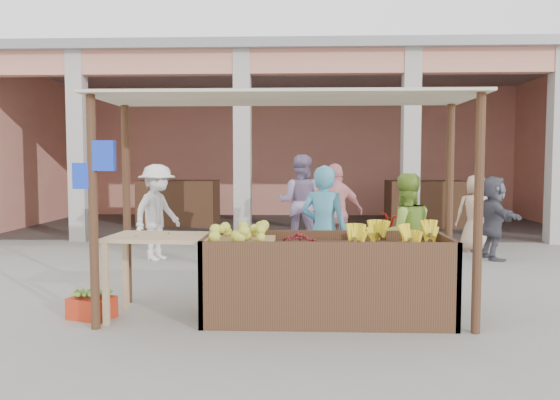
{
  "coord_description": "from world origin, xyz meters",
  "views": [
    {
      "loc": [
        0.22,
        -5.8,
        1.69
      ],
      "look_at": [
        -0.04,
        1.2,
        1.2
      ],
      "focal_mm": 35.0,
      "sensor_mm": 36.0,
      "label": 1
    }
  ],
  "objects_px": {
    "fruit_stall": "(326,282)",
    "motorcycle": "(362,241)",
    "red_crate": "(92,308)",
    "side_table": "(162,248)",
    "vendor_blue": "(324,226)",
    "vendor_green": "(405,232)"
  },
  "relations": [
    {
      "from": "fruit_stall",
      "to": "motorcycle",
      "type": "relative_size",
      "value": 1.48
    },
    {
      "from": "motorcycle",
      "to": "red_crate",
      "type": "bearing_deg",
      "value": 115.5
    },
    {
      "from": "side_table",
      "to": "motorcycle",
      "type": "height_order",
      "value": "motorcycle"
    },
    {
      "from": "red_crate",
      "to": "motorcycle",
      "type": "xyz_separation_m",
      "value": [
        3.21,
        2.7,
        0.34
      ]
    },
    {
      "from": "red_crate",
      "to": "side_table",
      "type": "bearing_deg",
      "value": 24.97
    },
    {
      "from": "red_crate",
      "to": "vendor_blue",
      "type": "distance_m",
      "value": 2.88
    },
    {
      "from": "vendor_green",
      "to": "motorcycle",
      "type": "xyz_separation_m",
      "value": [
        -0.33,
        1.63,
        -0.36
      ]
    },
    {
      "from": "vendor_green",
      "to": "motorcycle",
      "type": "height_order",
      "value": "vendor_green"
    },
    {
      "from": "side_table",
      "to": "motorcycle",
      "type": "bearing_deg",
      "value": 50.81
    },
    {
      "from": "side_table",
      "to": "vendor_green",
      "type": "xyz_separation_m",
      "value": [
        2.79,
        0.99,
        0.06
      ]
    },
    {
      "from": "vendor_green",
      "to": "motorcycle",
      "type": "relative_size",
      "value": 0.93
    },
    {
      "from": "side_table",
      "to": "vendor_blue",
      "type": "distance_m",
      "value": 2.08
    },
    {
      "from": "vendor_green",
      "to": "vendor_blue",
      "type": "bearing_deg",
      "value": -11.69
    },
    {
      "from": "fruit_stall",
      "to": "side_table",
      "type": "bearing_deg",
      "value": -179.75
    },
    {
      "from": "red_crate",
      "to": "fruit_stall",
      "type": "bearing_deg",
      "value": 21.23
    },
    {
      "from": "vendor_blue",
      "to": "fruit_stall",
      "type": "bearing_deg",
      "value": 109.34
    },
    {
      "from": "side_table",
      "to": "vendor_green",
      "type": "distance_m",
      "value": 2.97
    },
    {
      "from": "side_table",
      "to": "red_crate",
      "type": "relative_size",
      "value": 2.61
    },
    {
      "from": "fruit_stall",
      "to": "vendor_green",
      "type": "xyz_separation_m",
      "value": [
        1.01,
        0.98,
        0.42
      ]
    },
    {
      "from": "red_crate",
      "to": "vendor_green",
      "type": "xyz_separation_m",
      "value": [
        3.55,
        1.07,
        0.7
      ]
    },
    {
      "from": "fruit_stall",
      "to": "vendor_blue",
      "type": "bearing_deg",
      "value": 89.08
    },
    {
      "from": "fruit_stall",
      "to": "red_crate",
      "type": "relative_size",
      "value": 5.86
    }
  ]
}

